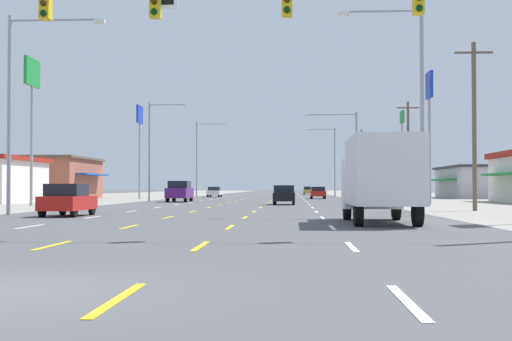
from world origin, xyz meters
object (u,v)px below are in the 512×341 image
Objects in this scene: box_truck_far_right_nearest at (380,175)px; suv_far_left_midfar at (180,191)px; sedan_far_right_far at (318,193)px; streetlight_right_row_1 at (350,148)px; hatchback_far_left_near at (68,200)px; streetlight_left_row_2 at (199,154)px; pole_sign_left_row_1 at (32,90)px; streetlight_right_row_0 at (414,94)px; pole_sign_right_row_2 at (402,133)px; hatchback_inner_right_mid at (284,195)px; hatchback_far_right_farthest at (308,190)px; pole_sign_left_row_2 at (140,126)px; pole_sign_right_row_1 at (429,104)px; streetlight_left_row_0 at (20,98)px; streetlight_left_row_1 at (153,144)px; sedan_far_left_farther at (215,192)px; streetlight_right_row_2 at (332,157)px.

box_truck_far_right_nearest is 40.24m from suv_far_left_midfar.
sedan_far_right_far is 0.52× the size of streetlight_right_row_1.
hatchback_far_left_near is 0.35× the size of streetlight_left_row_2.
sedan_far_right_far is at bearing 54.87° from pole_sign_left_row_1.
pole_sign_right_row_2 is at bearing 81.48° from streetlight_right_row_0.
box_truck_far_right_nearest is 1.85× the size of hatchback_inner_right_mid.
hatchback_far_left_near is 99.36m from hatchback_far_right_farthest.
hatchback_far_right_farthest is at bearing 78.32° from suv_far_left_midfar.
pole_sign_left_row_2 reaches higher than streetlight_right_row_0.
box_truck_far_right_nearest is 0.64× the size of pole_sign_left_row_2.
pole_sign_left_row_2 is at bearing -178.18° from sedan_far_right_far.
streetlight_right_row_0 reaches higher than hatchback_far_right_farthest.
pole_sign_left_row_1 reaches higher than pole_sign_right_row_1.
pole_sign_left_row_1 reaches higher than hatchback_far_right_farthest.
pole_sign_right_row_2 is at bearing 80.02° from box_truck_far_right_nearest.
hatchback_far_left_near is at bearing -21.12° from streetlight_left_row_0.
suv_far_left_midfar reaches higher than hatchback_inner_right_mid.
streetlight_left_row_1 is at bearing 143.15° from suv_far_left_midfar.
pole_sign_right_row_2 is at bearing -77.69° from hatchback_far_right_farthest.
pole_sign_left_row_1 is 1.11× the size of streetlight_left_row_0.
streetlight_right_row_0 reaches higher than hatchback_far_left_near.
hatchback_inner_right_mid is at bearing -116.99° from streetlight_right_row_1.
box_truck_far_right_nearest is 58.11m from pole_sign_right_row_2.
streetlight_left_row_0 is 0.90× the size of streetlight_left_row_2.
sedan_far_right_far is 40.12m from pole_sign_left_row_1.
sedan_far_left_farther is (-14.31, 69.67, -1.08)m from box_truck_far_right_nearest.
pole_sign_right_row_1 is (30.51, 5.00, -0.65)m from pole_sign_left_row_1.
hatchback_inner_right_mid is at bearing -45.06° from suv_far_left_midfar.
suv_far_left_midfar is at bearing -85.22° from streetlight_left_row_2.
streetlight_right_row_2 is (16.53, 67.51, 5.07)m from hatchback_far_left_near.
sedan_far_left_farther is 30.21m from streetlight_left_row_1.
pole_sign_right_row_2 is at bearing 3.12° from pole_sign_left_row_2.
streetlight_right_row_2 reaches higher than streetlight_left_row_0.
pole_sign_left_row_1 reaches higher than suv_far_left_midfar.
streetlight_left_row_0 is 0.98× the size of streetlight_right_row_0.
hatchback_inner_right_mid reaches higher than sedan_far_left_farther.
sedan_far_right_far is 0.41× the size of pole_sign_left_row_1.
streetlight_left_row_2 reaches higher than hatchback_inner_right_mid.
streetlight_right_row_0 is (24.31, -48.41, -3.01)m from pole_sign_left_row_2.
suv_far_left_midfar reaches higher than sedan_far_right_far.
streetlight_right_row_1 is (2.28, 39.98, 3.38)m from box_truck_far_right_nearest.
hatchback_far_left_near is at bearing -115.16° from pole_sign_right_row_2.
streetlight_left_row_0 is at bearing -121.63° from hatchback_inner_right_mid.
streetlight_right_row_2 reaches higher than sedan_far_right_far.
streetlight_right_row_2 reaches higher than suv_far_left_midfar.
box_truck_far_right_nearest is 1.85× the size of hatchback_far_right_farthest.
pole_sign_right_row_2 reaches higher than sedan_far_right_far.
pole_sign_right_row_1 is 1.05× the size of streetlight_right_row_2.
hatchback_far_right_farthest is 66.43m from streetlight_left_row_1.
hatchback_inner_right_mid is 76.49m from hatchback_far_right_farthest.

